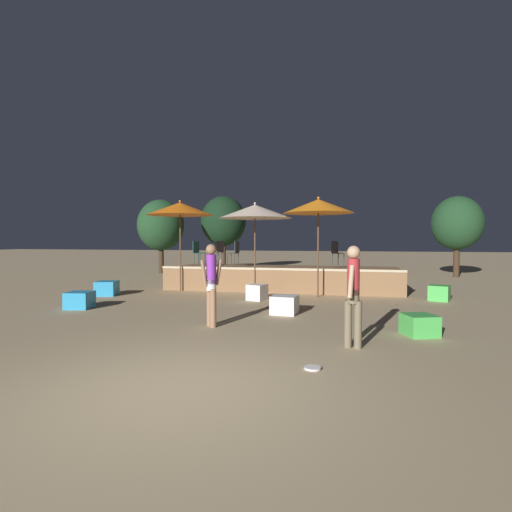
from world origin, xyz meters
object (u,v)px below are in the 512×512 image
(patio_umbrella_1, at_px, (180,209))
(bistro_chair_2, at_px, (336,251))
(cube_seat_0, at_px, (257,292))
(cube_seat_1, at_px, (80,300))
(patio_umbrella_2, at_px, (255,212))
(bistro_chair_3, at_px, (198,251))
(patio_umbrella_0, at_px, (318,206))
(person_1, at_px, (353,293))
(cube_seat_2, at_px, (420,325))
(bistro_chair_0, at_px, (219,250))
(background_tree_0, at_px, (223,221))
(person_0, at_px, (211,282))
(cube_seat_4, at_px, (439,293))
(frisbee_disc, at_px, (313,368))
(cube_seat_3, at_px, (107,288))
(bistro_chair_1, at_px, (235,251))
(cube_seat_5, at_px, (285,305))
(background_tree_1, at_px, (457,223))
(background_tree_2, at_px, (161,225))

(patio_umbrella_1, height_order, bistro_chair_2, patio_umbrella_1)
(cube_seat_0, relative_size, cube_seat_1, 0.88)
(patio_umbrella_2, xyz_separation_m, bistro_chair_3, (-2.48, 1.00, -1.37))
(patio_umbrella_0, relative_size, bistro_chair_3, 3.53)
(person_1, bearing_deg, cube_seat_2, 57.16)
(bistro_chair_0, distance_m, background_tree_0, 8.25)
(patio_umbrella_0, xyz_separation_m, person_0, (-1.84, -4.86, -1.93))
(cube_seat_4, xyz_separation_m, frisbee_disc, (-3.12, -7.24, -0.21))
(cube_seat_0, bearing_deg, cube_seat_4, 12.28)
(patio_umbrella_2, xyz_separation_m, cube_seat_3, (-4.57, -1.73, -2.55))
(cube_seat_0, xyz_separation_m, background_tree_0, (-4.74, 11.44, 2.71))
(person_0, bearing_deg, cube_seat_1, -152.92)
(patio_umbrella_0, relative_size, cube_seat_3, 4.15)
(patio_umbrella_1, bearing_deg, cube_seat_1, -106.04)
(cube_seat_1, relative_size, cube_seat_2, 0.99)
(patio_umbrella_0, xyz_separation_m, frisbee_disc, (0.48, -7.15, -2.86))
(cube_seat_2, xyz_separation_m, cube_seat_3, (-9.03, 3.49, 0.03))
(person_1, bearing_deg, patio_umbrella_1, 146.95)
(person_0, bearing_deg, cube_seat_4, 86.86)
(person_1, bearing_deg, cube_seat_0, 133.70)
(cube_seat_4, height_order, bistro_chair_1, bistro_chair_1)
(patio_umbrella_2, height_order, background_tree_0, background_tree_0)
(frisbee_disc, bearing_deg, person_0, 135.32)
(cube_seat_4, relative_size, person_1, 0.42)
(patio_umbrella_0, distance_m, bistro_chair_2, 2.88)
(cube_seat_4, distance_m, cube_seat_5, 5.24)
(cube_seat_0, relative_size, bistro_chair_3, 0.71)
(person_1, xyz_separation_m, bistro_chair_1, (-4.27, 7.58, 0.47))
(cube_seat_1, relative_size, bistro_chair_2, 0.80)
(cube_seat_5, distance_m, background_tree_0, 14.93)
(cube_seat_3, bearing_deg, bistro_chair_1, 39.58)
(patio_umbrella_2, distance_m, background_tree_1, 11.29)
(cube_seat_1, relative_size, bistro_chair_0, 0.80)
(patio_umbrella_0, xyz_separation_m, cube_seat_3, (-6.75, -1.21, -2.64))
(patio_umbrella_2, height_order, bistro_chair_0, patio_umbrella_2)
(person_0, distance_m, frisbee_disc, 3.39)
(person_0, xyz_separation_m, bistro_chair_0, (-2.33, 7.45, 0.47))
(bistro_chair_0, height_order, background_tree_0, background_tree_0)
(cube_seat_4, bearing_deg, cube_seat_2, -105.45)
(cube_seat_0, xyz_separation_m, person_0, (-0.11, -3.78, 0.70))
(cube_seat_1, height_order, cube_seat_2, cube_seat_1)
(person_1, bearing_deg, person_0, 174.30)
(bistro_chair_2, height_order, background_tree_0, background_tree_0)
(bistro_chair_1, distance_m, background_tree_2, 7.90)
(cube_seat_0, bearing_deg, bistro_chair_3, 138.35)
(patio_umbrella_2, relative_size, background_tree_1, 0.79)
(patio_umbrella_0, height_order, patio_umbrella_2, patio_umbrella_0)
(cube_seat_3, relative_size, cube_seat_4, 1.07)
(patio_umbrella_0, distance_m, bistro_chair_0, 5.12)
(patio_umbrella_0, height_order, background_tree_2, background_tree_2)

